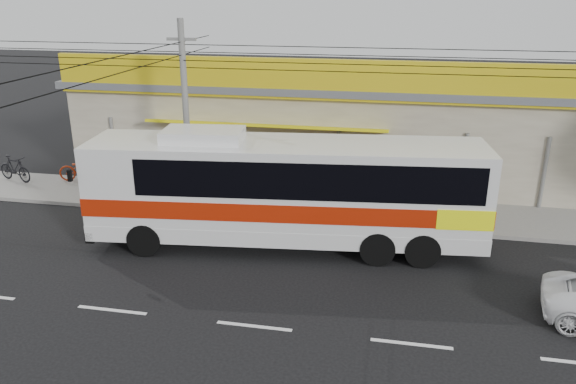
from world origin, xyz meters
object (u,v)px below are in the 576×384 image
motorbike_red (83,169)px  utility_pole (182,55)px  coach_bus (292,186)px  motorbike_dark (15,169)px

motorbike_red → utility_pole: 8.19m
coach_bus → motorbike_dark: bearing=157.6°
coach_bus → motorbike_red: bearing=150.3°
coach_bus → utility_pole: utility_pole is taller
motorbike_dark → motorbike_red: bearing=-61.5°
motorbike_red → utility_pole: utility_pole is taller
motorbike_red → coach_bus: bearing=-128.6°
coach_bus → motorbike_dark: (-13.33, 3.88, -1.41)m
coach_bus → motorbike_red: (-10.37, 4.52, -1.43)m
motorbike_dark → utility_pole: (8.83, -1.46, 5.29)m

